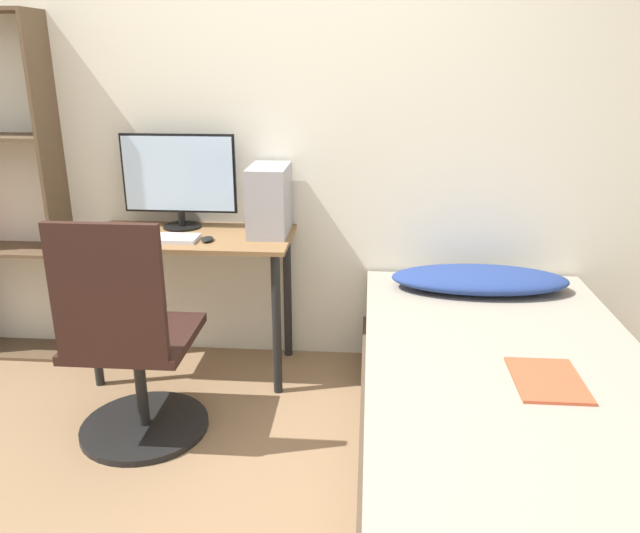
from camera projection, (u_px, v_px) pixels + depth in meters
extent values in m
cube|color=silver|center=(270.00, 128.00, 3.19)|extent=(8.00, 0.05, 2.50)
cube|color=brown|center=(190.00, 237.00, 3.12)|extent=(1.02, 0.51, 0.02)
cylinder|color=black|center=(92.00, 319.00, 3.08)|extent=(0.04, 0.04, 0.73)
cylinder|color=black|center=(277.00, 325.00, 3.01)|extent=(0.04, 0.04, 0.73)
cylinder|color=black|center=(124.00, 290.00, 3.47)|extent=(0.04, 0.04, 0.73)
cylinder|color=black|center=(288.00, 294.00, 3.40)|extent=(0.04, 0.04, 0.73)
cube|color=brown|center=(56.00, 196.00, 3.25)|extent=(0.02, 0.25, 1.82)
cube|color=brown|center=(20.00, 349.00, 3.56)|extent=(0.66, 0.25, 0.02)
cube|color=brown|center=(3.00, 249.00, 3.37)|extent=(0.66, 0.25, 0.02)
cylinder|color=black|center=(145.00, 426.00, 2.81)|extent=(0.57, 0.57, 0.03)
cylinder|color=black|center=(141.00, 383.00, 2.74)|extent=(0.05, 0.05, 0.40)
cube|color=black|center=(136.00, 337.00, 2.67)|extent=(0.49, 0.49, 0.04)
cube|color=black|center=(107.00, 293.00, 2.36)|extent=(0.44, 0.04, 0.55)
cube|color=#4C3D2D|center=(501.00, 446.00, 2.51)|extent=(1.14, 2.01, 0.22)
cube|color=gray|center=(507.00, 391.00, 2.43)|extent=(1.10, 1.97, 0.27)
ellipsoid|color=navy|center=(480.00, 279.00, 3.07)|extent=(0.86, 0.36, 0.11)
cube|color=#B24C2D|center=(547.00, 380.00, 2.22)|extent=(0.24, 0.32, 0.01)
cylinder|color=black|center=(182.00, 226.00, 3.26)|extent=(0.20, 0.20, 0.01)
cylinder|color=black|center=(182.00, 218.00, 3.24)|extent=(0.04, 0.04, 0.08)
cube|color=black|center=(179.00, 174.00, 3.17)|extent=(0.59, 0.01, 0.40)
cube|color=#B2D1EF|center=(178.00, 174.00, 3.17)|extent=(0.56, 0.01, 0.38)
cube|color=silver|center=(163.00, 238.00, 3.03)|extent=(0.35, 0.14, 0.02)
cube|color=#99999E|center=(269.00, 200.00, 3.10)|extent=(0.19, 0.33, 0.34)
ellipsoid|color=black|center=(208.00, 239.00, 3.01)|extent=(0.06, 0.09, 0.02)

